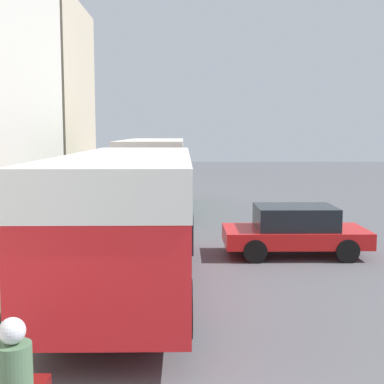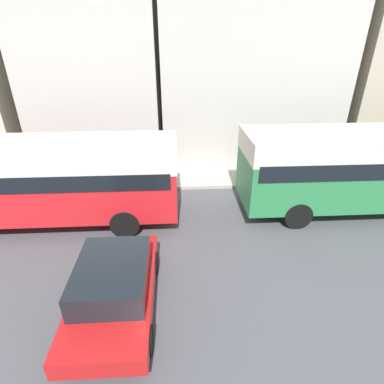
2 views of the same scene
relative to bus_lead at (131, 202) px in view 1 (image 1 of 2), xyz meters
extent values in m
cube|color=#BCAD93|center=(-7.39, 18.08, 3.25)|extent=(5.94, 8.66, 10.42)
cube|color=red|center=(0.00, 0.00, -0.20)|extent=(2.57, 9.45, 2.51)
cube|color=white|center=(0.00, 0.00, 0.68)|extent=(2.60, 9.49, 0.75)
cube|color=black|center=(0.00, 0.00, 0.11)|extent=(2.62, 9.07, 0.55)
cylinder|color=black|center=(-1.18, 2.93, -1.46)|extent=(0.28, 1.00, 1.00)
cylinder|color=black|center=(1.18, 2.93, -1.46)|extent=(0.28, 1.00, 1.00)
cylinder|color=black|center=(-1.18, -2.93, -1.46)|extent=(0.28, 1.00, 1.00)
cylinder|color=black|center=(1.18, -2.93, -1.46)|extent=(0.28, 1.00, 1.00)
cube|color=#2D8447|center=(-0.16, 11.92, -0.13)|extent=(2.54, 9.42, 2.64)
cube|color=silver|center=(-0.16, 11.92, 0.79)|extent=(2.57, 9.47, 0.79)
cube|color=black|center=(-0.16, 11.92, 0.20)|extent=(2.59, 9.04, 0.58)
cylinder|color=black|center=(-1.33, 14.84, -1.46)|extent=(0.28, 1.00, 1.00)
cylinder|color=black|center=(1.01, 14.84, -1.46)|extent=(0.28, 1.00, 1.00)
cylinder|color=black|center=(-1.33, 9.00, -1.46)|extent=(0.28, 1.00, 1.00)
cylinder|color=black|center=(1.01, 9.00, -1.46)|extent=(0.28, 1.00, 1.00)
cylinder|color=#4C6B4C|center=(-0.46, -6.78, -0.79)|extent=(0.36, 0.36, 0.60)
sphere|color=silver|center=(-0.46, -6.78, -0.36)|extent=(0.26, 0.26, 0.26)
cube|color=red|center=(4.32, 3.13, -1.41)|extent=(4.00, 1.89, 0.46)
cube|color=black|center=(4.32, 3.13, -0.86)|extent=(2.20, 1.67, 0.64)
cylinder|color=black|center=(5.55, 4.00, -1.64)|extent=(0.64, 0.22, 0.64)
cylinder|color=black|center=(5.55, 2.25, -1.64)|extent=(0.64, 0.22, 0.64)
cylinder|color=black|center=(3.08, 4.00, -1.64)|extent=(0.64, 0.22, 0.64)
cylinder|color=black|center=(3.08, 2.25, -1.64)|extent=(0.64, 0.22, 0.64)
camera|label=1|loc=(1.19, -11.72, 1.53)|focal=50.00mm
camera|label=2|loc=(9.85, 4.70, 4.16)|focal=28.00mm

